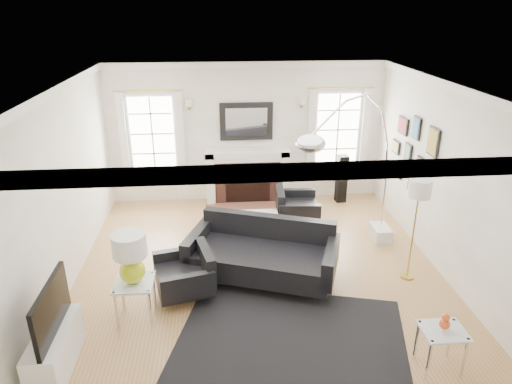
{
  "coord_description": "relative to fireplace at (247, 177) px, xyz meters",
  "views": [
    {
      "loc": [
        -0.56,
        -5.88,
        3.81
      ],
      "look_at": [
        -0.03,
        0.3,
        1.24
      ],
      "focal_mm": 32.0,
      "sensor_mm": 36.0,
      "label": 1
    }
  ],
  "objects": [
    {
      "name": "floor",
      "position": [
        0.0,
        -2.79,
        -0.54
      ],
      "size": [
        6.0,
        6.0,
        0.0
      ],
      "primitive_type": "plane",
      "color": "#9E7042",
      "rests_on": "ground"
    },
    {
      "name": "back_wall",
      "position": [
        0.0,
        0.21,
        0.86
      ],
      "size": [
        5.5,
        0.04,
        2.8
      ],
      "primitive_type": "cube",
      "color": "white",
      "rests_on": "floor"
    },
    {
      "name": "front_wall",
      "position": [
        0.0,
        -5.79,
        0.86
      ],
      "size": [
        5.5,
        0.04,
        2.8
      ],
      "primitive_type": "cube",
      "color": "white",
      "rests_on": "floor"
    },
    {
      "name": "left_wall",
      "position": [
        -2.75,
        -2.79,
        0.86
      ],
      "size": [
        0.04,
        6.0,
        2.8
      ],
      "primitive_type": "cube",
      "color": "white",
      "rests_on": "floor"
    },
    {
      "name": "right_wall",
      "position": [
        2.75,
        -2.79,
        0.86
      ],
      "size": [
        0.04,
        6.0,
        2.8
      ],
      "primitive_type": "cube",
      "color": "white",
      "rests_on": "floor"
    },
    {
      "name": "ceiling",
      "position": [
        0.0,
        -2.79,
        2.26
      ],
      "size": [
        5.5,
        6.0,
        0.02
      ],
      "primitive_type": "cube",
      "color": "white",
      "rests_on": "back_wall"
    },
    {
      "name": "crown_molding",
      "position": [
        0.0,
        -2.79,
        2.2
      ],
      "size": [
        5.5,
        6.0,
        0.12
      ],
      "primitive_type": "cube",
      "color": "white",
      "rests_on": "back_wall"
    },
    {
      "name": "fireplace",
      "position": [
        0.0,
        0.0,
        0.0
      ],
      "size": [
        1.7,
        0.69,
        1.11
      ],
      "color": "white",
      "rests_on": "floor"
    },
    {
      "name": "mantel_mirror",
      "position": [
        0.0,
        0.16,
        1.11
      ],
      "size": [
        1.05,
        0.07,
        0.75
      ],
      "color": "black",
      "rests_on": "back_wall"
    },
    {
      "name": "window_left",
      "position": [
        -1.85,
        0.16,
        0.92
      ],
      "size": [
        1.24,
        0.15,
        1.62
      ],
      "color": "white",
      "rests_on": "back_wall"
    },
    {
      "name": "window_right",
      "position": [
        1.85,
        0.16,
        0.92
      ],
      "size": [
        1.24,
        0.15,
        1.62
      ],
      "color": "white",
      "rests_on": "back_wall"
    },
    {
      "name": "gallery_wall",
      "position": [
        2.72,
        -1.5,
        0.99
      ],
      "size": [
        0.04,
        1.73,
        1.29
      ],
      "color": "black",
      "rests_on": "right_wall"
    },
    {
      "name": "tv_unit",
      "position": [
        -2.44,
        -4.49,
        -0.21
      ],
      "size": [
        0.35,
        1.0,
        1.09
      ],
      "color": "white",
      "rests_on": "floor"
    },
    {
      "name": "area_rug",
      "position": [
        0.21,
        -4.4,
        -0.54
      ],
      "size": [
        3.23,
        2.9,
        0.01
      ],
      "primitive_type": "cube",
      "rotation": [
        0.0,
        0.0,
        -0.25
      ],
      "color": "black",
      "rests_on": "floor"
    },
    {
      "name": "sofa",
      "position": [
        0.04,
        -2.83,
        -0.16
      ],
      "size": [
        2.36,
        1.65,
        0.71
      ],
      "color": "black",
      "rests_on": "floor"
    },
    {
      "name": "armchair_left",
      "position": [
        -1.05,
        -3.19,
        -0.23
      ],
      "size": [
        0.92,
        0.99,
        0.56
      ],
      "color": "black",
      "rests_on": "floor"
    },
    {
      "name": "armchair_right",
      "position": [
        0.8,
        -1.1,
        -0.23
      ],
      "size": [
        0.81,
        0.89,
        0.57
      ],
      "color": "black",
      "rests_on": "floor"
    },
    {
      "name": "coffee_table",
      "position": [
        -0.06,
        -1.83,
        -0.14
      ],
      "size": [
        0.97,
        0.97,
        0.43
      ],
      "color": "silver",
      "rests_on": "floor"
    },
    {
      "name": "side_table_left",
      "position": [
        -1.69,
        -3.66,
        -0.1
      ],
      "size": [
        0.5,
        0.5,
        0.55
      ],
      "color": "silver",
      "rests_on": "floor"
    },
    {
      "name": "nesting_table",
      "position": [
        1.82,
        -4.85,
        -0.13
      ],
      "size": [
        0.48,
        0.4,
        0.52
      ],
      "color": "silver",
      "rests_on": "floor"
    },
    {
      "name": "gourd_lamp",
      "position": [
        -1.69,
        -3.66,
        0.39
      ],
      "size": [
        0.43,
        0.43,
        0.68
      ],
      "color": "#C1D31A",
      "rests_on": "side_table_left"
    },
    {
      "name": "orange_vase",
      "position": [
        1.82,
        -4.85,
        0.08
      ],
      "size": [
        0.12,
        0.12,
        0.18
      ],
      "color": "#D1441A",
      "rests_on": "nesting_table"
    },
    {
      "name": "arc_floor_lamp",
      "position": [
        1.4,
        -2.5,
        0.94
      ],
      "size": [
        1.94,
        1.8,
        2.74
      ],
      "color": "white",
      "rests_on": "floor"
    },
    {
      "name": "stick_floor_lamp",
      "position": [
        2.2,
        -3.04,
        0.82
      ],
      "size": [
        0.32,
        0.32,
        1.58
      ],
      "color": "#B0963D",
      "rests_on": "floor"
    },
    {
      "name": "speaker_tower",
      "position": [
        1.92,
        -0.14,
        -0.05
      ],
      "size": [
        0.21,
        0.21,
        0.99
      ],
      "primitive_type": "cube",
      "rotation": [
        0.0,
        0.0,
        0.08
      ],
      "color": "black",
      "rests_on": "floor"
    }
  ]
}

